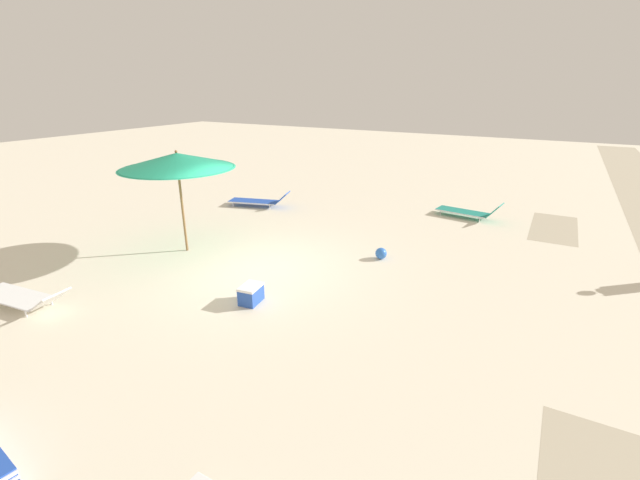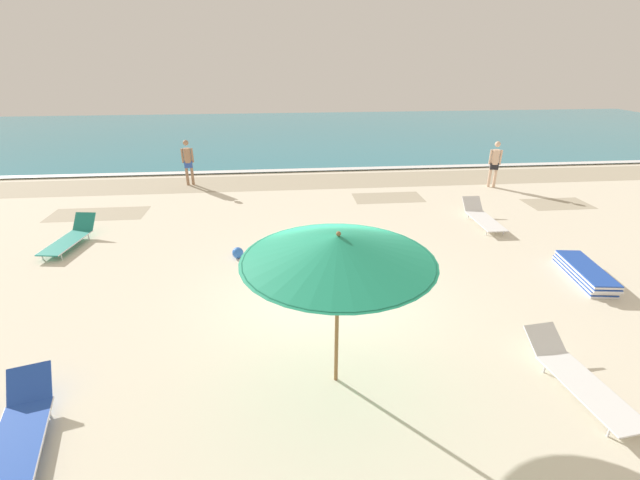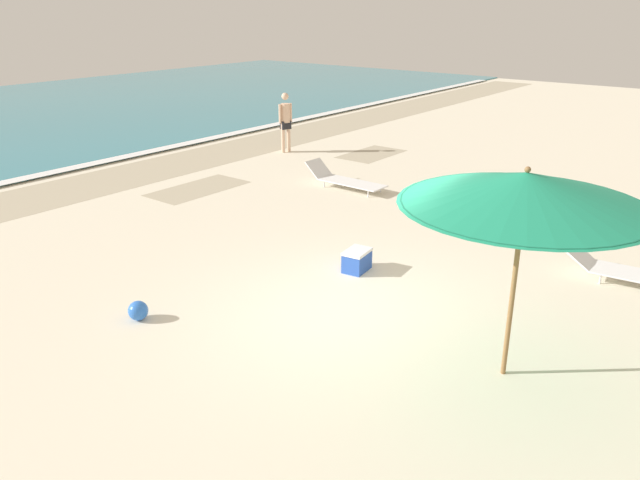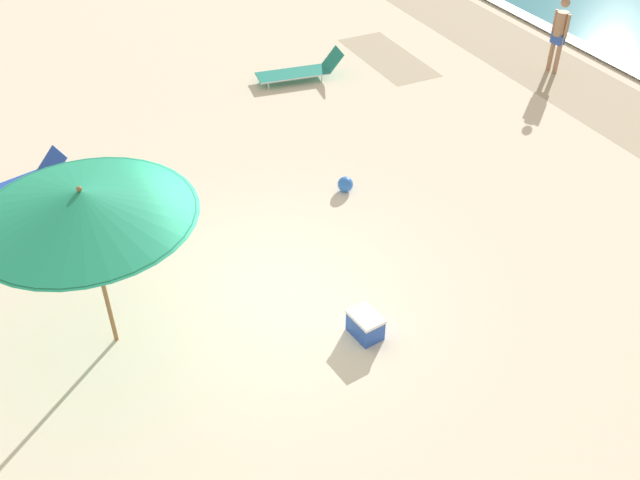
{
  "view_description": "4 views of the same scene",
  "coord_description": "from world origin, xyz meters",
  "px_view_note": "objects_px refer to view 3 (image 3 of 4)",
  "views": [
    {
      "loc": [
        7.33,
        5.93,
        4.12
      ],
      "look_at": [
        -0.55,
        1.56,
        0.8
      ],
      "focal_mm": 24.0,
      "sensor_mm": 36.0,
      "label": 1
    },
    {
      "loc": [
        -0.86,
        -7.51,
        4.86
      ],
      "look_at": [
        -0.05,
        0.83,
        1.15
      ],
      "focal_mm": 24.0,
      "sensor_mm": 36.0,
      "label": 2
    },
    {
      "loc": [
        -6.61,
        -4.45,
        4.25
      ],
      "look_at": [
        0.25,
        0.96,
        0.91
      ],
      "focal_mm": 35.0,
      "sensor_mm": 36.0,
      "label": 3
    },
    {
      "loc": [
        7.54,
        -2.66,
        7.31
      ],
      "look_at": [
        -0.03,
        1.02,
        0.74
      ],
      "focal_mm": 40.0,
      "sensor_mm": 36.0,
      "label": 4
    }
  ],
  "objects_px": {
    "beach_ball": "(138,311)",
    "cooler_box": "(357,260)",
    "sun_lounger_beside_umbrella": "(345,180)",
    "sun_lounger_near_water_right": "(632,272)",
    "beach_umbrella": "(525,190)",
    "lounger_stack": "(498,201)",
    "beachgoer_wading_adult": "(285,119)"
  },
  "relations": [
    {
      "from": "beach_ball",
      "to": "cooler_box",
      "type": "distance_m",
      "value": 3.66
    },
    {
      "from": "sun_lounger_beside_umbrella",
      "to": "sun_lounger_near_water_right",
      "type": "relative_size",
      "value": 0.96
    },
    {
      "from": "beach_umbrella",
      "to": "sun_lounger_beside_umbrella",
      "type": "distance_m",
      "value": 8.56
    },
    {
      "from": "lounger_stack",
      "to": "sun_lounger_near_water_right",
      "type": "distance_m",
      "value": 4.11
    },
    {
      "from": "sun_lounger_beside_umbrella",
      "to": "sun_lounger_near_water_right",
      "type": "height_order",
      "value": "sun_lounger_beside_umbrella"
    },
    {
      "from": "sun_lounger_beside_umbrella",
      "to": "lounger_stack",
      "type": "bearing_deg",
      "value": -76.25
    },
    {
      "from": "beach_umbrella",
      "to": "beach_ball",
      "type": "bearing_deg",
      "value": 112.39
    },
    {
      "from": "beachgoer_wading_adult",
      "to": "cooler_box",
      "type": "relative_size",
      "value": 3.26
    },
    {
      "from": "beach_ball",
      "to": "lounger_stack",
      "type": "bearing_deg",
      "value": -13.25
    },
    {
      "from": "lounger_stack",
      "to": "cooler_box",
      "type": "distance_m",
      "value": 4.75
    },
    {
      "from": "lounger_stack",
      "to": "beachgoer_wading_adult",
      "type": "distance_m",
      "value": 7.45
    },
    {
      "from": "lounger_stack",
      "to": "sun_lounger_beside_umbrella",
      "type": "relative_size",
      "value": 0.94
    },
    {
      "from": "sun_lounger_beside_umbrella",
      "to": "beachgoer_wading_adult",
      "type": "distance_m",
      "value": 4.32
    },
    {
      "from": "sun_lounger_near_water_right",
      "to": "beach_ball",
      "type": "relative_size",
      "value": 7.69
    },
    {
      "from": "beach_umbrella",
      "to": "lounger_stack",
      "type": "xyz_separation_m",
      "value": [
        6.18,
        2.74,
        -2.17
      ]
    },
    {
      "from": "beachgoer_wading_adult",
      "to": "sun_lounger_near_water_right",
      "type": "bearing_deg",
      "value": 87.4
    },
    {
      "from": "beach_umbrella",
      "to": "lounger_stack",
      "type": "bearing_deg",
      "value": 23.92
    },
    {
      "from": "lounger_stack",
      "to": "cooler_box",
      "type": "relative_size",
      "value": 3.65
    },
    {
      "from": "beach_umbrella",
      "to": "sun_lounger_beside_umbrella",
      "type": "xyz_separation_m",
      "value": [
        5.36,
        6.33,
        -2.12
      ]
    },
    {
      "from": "sun_lounger_near_water_right",
      "to": "beach_ball",
      "type": "xyz_separation_m",
      "value": [
        -5.66,
        5.22,
        -0.07
      ]
    },
    {
      "from": "beach_ball",
      "to": "cooler_box",
      "type": "height_order",
      "value": "cooler_box"
    },
    {
      "from": "beach_umbrella",
      "to": "sun_lounger_near_water_right",
      "type": "bearing_deg",
      "value": -8.64
    },
    {
      "from": "sun_lounger_near_water_right",
      "to": "sun_lounger_beside_umbrella",
      "type": "bearing_deg",
      "value": 70.63
    },
    {
      "from": "lounger_stack",
      "to": "beach_umbrella",
      "type": "bearing_deg",
      "value": -148.06
    },
    {
      "from": "beach_ball",
      "to": "cooler_box",
      "type": "relative_size",
      "value": 0.53
    },
    {
      "from": "sun_lounger_beside_umbrella",
      "to": "sun_lounger_near_water_right",
      "type": "distance_m",
      "value": 7.08
    },
    {
      "from": "sun_lounger_beside_umbrella",
      "to": "sun_lounger_near_water_right",
      "type": "bearing_deg",
      "value": -102.36
    },
    {
      "from": "beach_umbrella",
      "to": "beach_ball",
      "type": "xyz_separation_m",
      "value": [
        -1.91,
        4.65,
        -2.19
      ]
    },
    {
      "from": "cooler_box",
      "to": "beach_umbrella",
      "type": "bearing_deg",
      "value": -121.95
    },
    {
      "from": "beach_umbrella",
      "to": "sun_lounger_near_water_right",
      "type": "xyz_separation_m",
      "value": [
        3.74,
        -0.57,
        -2.13
      ]
    },
    {
      "from": "sun_lounger_near_water_right",
      "to": "beach_ball",
      "type": "height_order",
      "value": "sun_lounger_near_water_right"
    },
    {
      "from": "lounger_stack",
      "to": "cooler_box",
      "type": "height_order",
      "value": "cooler_box"
    }
  ]
}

